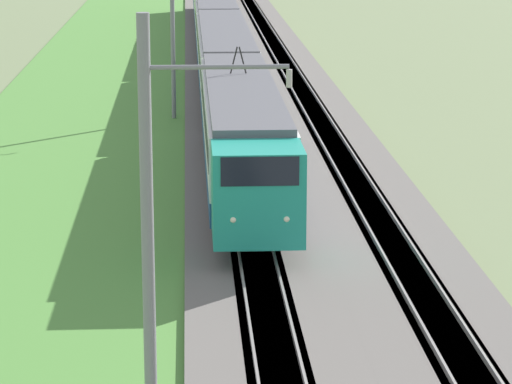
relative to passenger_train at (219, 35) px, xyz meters
name	(u,v)px	position (x,y,z in m)	size (l,w,h in m)	color
ballast_main	(226,106)	(-13.43, 0.00, -2.29)	(240.00, 4.40, 0.30)	#605B56
ballast_adjacent	(309,106)	(-13.43, -4.40, -2.29)	(240.00, 4.40, 0.30)	#605B56
track_main	(226,106)	(-13.43, 0.00, -2.28)	(240.00, 1.57, 0.45)	#4C4238
track_adjacent	(309,105)	(-13.43, -4.40, -2.28)	(240.00, 1.57, 0.45)	#4C4238
grass_verge	(99,109)	(-13.43, 6.77, -2.38)	(240.00, 11.80, 0.12)	#4C8438
passenger_train	(219,35)	(0.00, 0.00, 0.00)	(85.95, 2.84, 5.19)	teal
catenary_mast_near	(152,274)	(-57.11, 2.69, 2.31)	(0.22, 2.56, 9.22)	slate
catenary_mast_mid	(174,27)	(-16.57, 2.69, 2.27)	(0.22, 2.56, 9.14)	slate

